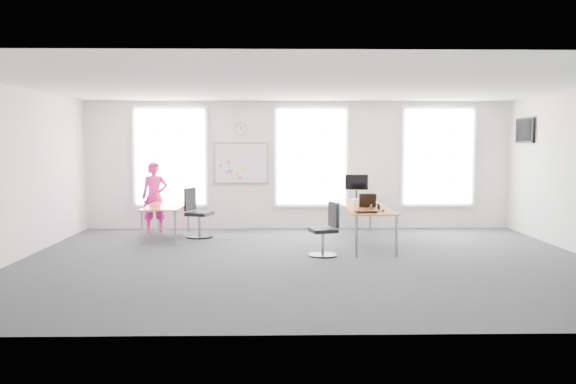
{
  "coord_description": "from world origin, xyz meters",
  "views": [
    {
      "loc": [
        -0.54,
        -10.33,
        2.06
      ],
      "look_at": [
        -0.3,
        1.2,
        1.1
      ],
      "focal_mm": 38.0,
      "sensor_mm": 36.0,
      "label": 1
    }
  ],
  "objects_px": {
    "person": "(155,197)",
    "chair_left": "(197,216)",
    "headphones": "(375,207)",
    "desk_left": "(166,208)",
    "chair_right": "(326,232)",
    "desk_right": "(364,208)",
    "monitor": "(356,185)",
    "keyboard": "(366,212)"
  },
  "relations": [
    {
      "from": "desk_left",
      "to": "keyboard",
      "type": "xyz_separation_m",
      "value": [
        3.97,
        -2.0,
        0.13
      ]
    },
    {
      "from": "headphones",
      "to": "chair_right",
      "type": "bearing_deg",
      "value": -129.47
    },
    {
      "from": "chair_left",
      "to": "keyboard",
      "type": "distance_m",
      "value": 3.93
    },
    {
      "from": "monitor",
      "to": "headphones",
      "type": "bearing_deg",
      "value": -82.96
    },
    {
      "from": "chair_right",
      "to": "headphones",
      "type": "xyz_separation_m",
      "value": [
        0.99,
        0.68,
        0.39
      ]
    },
    {
      "from": "headphones",
      "to": "monitor",
      "type": "height_order",
      "value": "monitor"
    },
    {
      "from": "chair_left",
      "to": "headphones",
      "type": "relative_size",
      "value": 5.85
    },
    {
      "from": "desk_right",
      "to": "monitor",
      "type": "height_order",
      "value": "monitor"
    },
    {
      "from": "desk_left",
      "to": "chair_left",
      "type": "distance_m",
      "value": 0.66
    },
    {
      "from": "chair_right",
      "to": "keyboard",
      "type": "bearing_deg",
      "value": 84.22
    },
    {
      "from": "person",
      "to": "monitor",
      "type": "height_order",
      "value": "person"
    },
    {
      "from": "headphones",
      "to": "person",
      "type": "bearing_deg",
      "value": 169.34
    },
    {
      "from": "keyboard",
      "to": "headphones",
      "type": "distance_m",
      "value": 0.61
    },
    {
      "from": "person",
      "to": "headphones",
      "type": "height_order",
      "value": "person"
    },
    {
      "from": "headphones",
      "to": "monitor",
      "type": "bearing_deg",
      "value": 108.97
    },
    {
      "from": "desk_right",
      "to": "desk_left",
      "type": "bearing_deg",
      "value": 170.38
    },
    {
      "from": "monitor",
      "to": "keyboard",
      "type": "bearing_deg",
      "value": -89.49
    },
    {
      "from": "person",
      "to": "monitor",
      "type": "relative_size",
      "value": 2.83
    },
    {
      "from": "chair_left",
      "to": "person",
      "type": "distance_m",
      "value": 1.38
    },
    {
      "from": "headphones",
      "to": "keyboard",
      "type": "bearing_deg",
      "value": -98.19
    },
    {
      "from": "headphones",
      "to": "chair_left",
      "type": "bearing_deg",
      "value": 173.12
    },
    {
      "from": "desk_left",
      "to": "headphones",
      "type": "bearing_deg",
      "value": -18.87
    },
    {
      "from": "chair_right",
      "to": "headphones",
      "type": "distance_m",
      "value": 1.26
    },
    {
      "from": "desk_left",
      "to": "person",
      "type": "distance_m",
      "value": 0.99
    },
    {
      "from": "desk_left",
      "to": "chair_left",
      "type": "bearing_deg",
      "value": 5.92
    },
    {
      "from": "chair_left",
      "to": "keyboard",
      "type": "height_order",
      "value": "chair_left"
    },
    {
      "from": "chair_right",
      "to": "chair_left",
      "type": "xyz_separation_m",
      "value": [
        -2.6,
        2.19,
        0.04
      ]
    },
    {
      "from": "desk_left",
      "to": "chair_right",
      "type": "xyz_separation_m",
      "value": [
        3.23,
        -2.12,
        -0.23
      ]
    },
    {
      "from": "desk_left",
      "to": "chair_right",
      "type": "bearing_deg",
      "value": -33.27
    },
    {
      "from": "person",
      "to": "keyboard",
      "type": "height_order",
      "value": "person"
    },
    {
      "from": "desk_left",
      "to": "keyboard",
      "type": "distance_m",
      "value": 4.45
    },
    {
      "from": "monitor",
      "to": "desk_left",
      "type": "bearing_deg",
      "value": -169.97
    },
    {
      "from": "desk_right",
      "to": "chair_left",
      "type": "relative_size",
      "value": 2.95
    },
    {
      "from": "chair_right",
      "to": "monitor",
      "type": "xyz_separation_m",
      "value": [
        0.89,
        2.56,
        0.68
      ]
    },
    {
      "from": "chair_right",
      "to": "person",
      "type": "bearing_deg",
      "value": -144.84
    },
    {
      "from": "chair_right",
      "to": "chair_left",
      "type": "distance_m",
      "value": 3.4
    },
    {
      "from": "chair_right",
      "to": "monitor",
      "type": "relative_size",
      "value": 1.71
    },
    {
      "from": "person",
      "to": "chair_left",
      "type": "bearing_deg",
      "value": -48.84
    },
    {
      "from": "chair_left",
      "to": "person",
      "type": "bearing_deg",
      "value": 72.34
    },
    {
      "from": "chair_right",
      "to": "person",
      "type": "xyz_separation_m",
      "value": [
        -3.66,
        3.0,
        0.38
      ]
    },
    {
      "from": "chair_left",
      "to": "desk_left",
      "type": "bearing_deg",
      "value": 115.94
    },
    {
      "from": "keyboard",
      "to": "headphones",
      "type": "bearing_deg",
      "value": 54.43
    }
  ]
}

